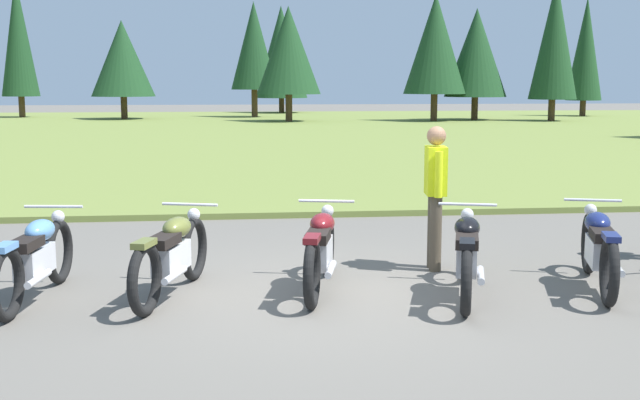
% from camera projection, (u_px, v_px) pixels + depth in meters
% --- Properties ---
extents(ground_plane, '(140.00, 140.00, 0.00)m').
position_uv_depth(ground_plane, '(326.00, 295.00, 8.19)').
color(ground_plane, '#605B54').
extents(grass_moorland, '(80.00, 44.00, 0.10)m').
position_uv_depth(grass_moorland, '(254.00, 131.00, 34.41)').
color(grass_moorland, olive).
rests_on(grass_moorland, ground).
extents(forest_treeline, '(43.71, 30.19, 8.30)m').
position_uv_depth(forest_treeline, '(285.00, 44.00, 41.29)').
color(forest_treeline, '#47331E').
rests_on(forest_treeline, ground).
extents(motorcycle_sky_blue, '(0.62, 2.10, 0.88)m').
position_uv_depth(motorcycle_sky_blue, '(35.00, 257.00, 7.93)').
color(motorcycle_sky_blue, black).
rests_on(motorcycle_sky_blue, ground).
extents(motorcycle_olive, '(0.81, 2.05, 0.88)m').
position_uv_depth(motorcycle_olive, '(172.00, 254.00, 8.09)').
color(motorcycle_olive, black).
rests_on(motorcycle_olive, ground).
extents(motorcycle_maroon, '(0.72, 2.07, 0.88)m').
position_uv_depth(motorcycle_maroon, '(321.00, 249.00, 8.33)').
color(motorcycle_maroon, black).
rests_on(motorcycle_maroon, ground).
extents(motorcycle_black, '(0.82, 2.04, 0.88)m').
position_uv_depth(motorcycle_black, '(467.00, 254.00, 8.09)').
color(motorcycle_black, black).
rests_on(motorcycle_black, ground).
extents(motorcycle_navy, '(0.83, 2.04, 0.88)m').
position_uv_depth(motorcycle_navy, '(599.00, 248.00, 8.40)').
color(motorcycle_navy, black).
rests_on(motorcycle_navy, ground).
extents(rider_near_row_end, '(0.26, 0.55, 1.67)m').
position_uv_depth(rider_near_row_end, '(435.00, 189.00, 9.18)').
color(rider_near_row_end, '#4C4233').
rests_on(rider_near_row_end, ground).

